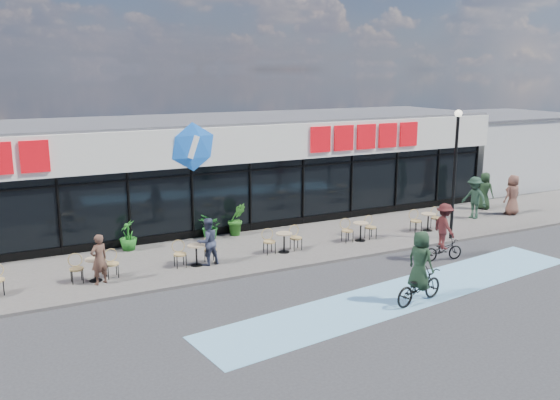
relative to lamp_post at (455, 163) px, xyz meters
name	(u,v)px	position (x,y,z in m)	size (l,w,h in m)	color
ground	(268,299)	(-9.18, -2.30, -3.14)	(120.00, 120.00, 0.00)	#28282B
sidewalk	(215,256)	(-9.18, 2.20, -3.09)	(44.00, 5.00, 0.10)	#5B5550
bike_lane	(407,293)	(-5.18, -3.80, -3.13)	(14.00, 2.20, 0.01)	#669DC1
building	(170,172)	(-9.18, 7.63, -0.80)	(30.60, 6.57, 4.75)	black
neighbour_building	(496,148)	(11.32, 8.70, -1.07)	(9.20, 7.20, 4.11)	beige
lamp_post	(455,163)	(0.00, 0.00, 0.00)	(0.28, 0.28, 5.11)	black
bistro_set_2	(94,266)	(-13.57, 1.41, -2.58)	(1.54, 0.62, 0.90)	tan
bistro_set_3	(196,252)	(-10.19, 1.41, -2.58)	(1.54, 0.62, 0.90)	tan
bistro_set_4	(283,240)	(-6.81, 1.41, -2.58)	(1.54, 0.62, 0.90)	tan
bistro_set_5	(359,229)	(-3.43, 1.41, -2.58)	(1.54, 0.62, 0.90)	tan
bistro_set_6	(427,220)	(-0.05, 1.41, -2.58)	(1.54, 0.62, 0.90)	tan
potted_plant_left	(128,235)	(-11.88, 4.18, -2.47)	(0.63, 0.63, 1.12)	#1D611B
potted_plant_mid	(237,219)	(-7.47, 4.27, -2.37)	(0.73, 0.59, 1.33)	#26611B
potted_plant_right	(211,226)	(-8.62, 4.18, -2.52)	(0.93, 0.81, 1.04)	#17501A
patron_left	(99,259)	(-13.48, 0.97, -2.23)	(0.59, 0.39, 1.61)	#513529
patron_right	(208,242)	(-9.80, 1.25, -2.21)	(0.80, 0.63, 1.66)	#31374D
pedestrian_a	(474,198)	(3.21, 2.07, -2.08)	(1.23, 0.71, 1.91)	#1B3224
pedestrian_b	(484,191)	(4.99, 3.22, -2.14)	(0.88, 0.57, 1.79)	black
pedestrian_c	(513,195)	(5.32, 1.81, -2.10)	(0.91, 0.59, 1.87)	brown
cyclist_a	(419,276)	(-5.36, -4.54, -2.32)	(2.00, 1.06, 2.17)	black
cyclist_b	(444,235)	(-2.01, -1.80, -2.19)	(1.58, 1.14, 2.09)	black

